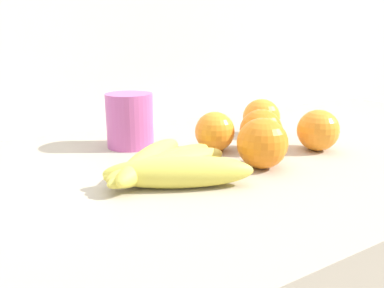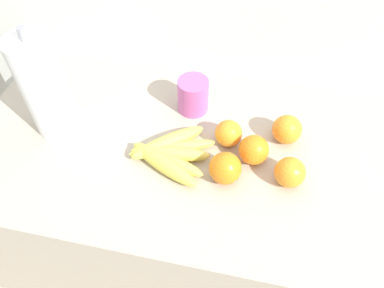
{
  "view_description": "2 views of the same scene",
  "coord_description": "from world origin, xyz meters",
  "px_view_note": "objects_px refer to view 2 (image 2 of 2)",
  "views": [
    {
      "loc": [
        -0.41,
        -0.5,
        1.05
      ],
      "look_at": [
        -0.13,
        -0.03,
        0.9
      ],
      "focal_mm": 35.6,
      "sensor_mm": 36.0,
      "label": 1
    },
    {
      "loc": [
        -0.0,
        -0.59,
        1.59
      ],
      "look_at": [
        -0.12,
        -0.05,
        0.93
      ],
      "focal_mm": 34.28,
      "sensor_mm": 36.0,
      "label": 2
    }
  ],
  "objects_px": {
    "orange_center": "(227,169)",
    "paper_towel_roll": "(46,88)",
    "orange_back_left": "(230,134)",
    "mug": "(194,96)",
    "orange_front": "(292,173)",
    "orange_far_right": "(255,150)",
    "banana_bunch": "(170,154)",
    "orange_right": "(288,130)"
  },
  "relations": [
    {
      "from": "orange_center",
      "to": "paper_towel_roll",
      "type": "xyz_separation_m",
      "value": [
        -0.46,
        0.08,
        0.1
      ]
    },
    {
      "from": "orange_back_left",
      "to": "mug",
      "type": "bearing_deg",
      "value": 137.38
    },
    {
      "from": "mug",
      "to": "orange_front",
      "type": "bearing_deg",
      "value": -35.95
    },
    {
      "from": "orange_center",
      "to": "mug",
      "type": "xyz_separation_m",
      "value": [
        -0.12,
        0.22,
        0.01
      ]
    },
    {
      "from": "orange_far_right",
      "to": "orange_back_left",
      "type": "height_order",
      "value": "orange_far_right"
    },
    {
      "from": "banana_bunch",
      "to": "orange_center",
      "type": "distance_m",
      "value": 0.15
    },
    {
      "from": "orange_center",
      "to": "orange_front",
      "type": "bearing_deg",
      "value": 8.29
    },
    {
      "from": "orange_center",
      "to": "orange_front",
      "type": "distance_m",
      "value": 0.15
    },
    {
      "from": "paper_towel_roll",
      "to": "banana_bunch",
      "type": "bearing_deg",
      "value": -8.61
    },
    {
      "from": "banana_bunch",
      "to": "orange_front",
      "type": "relative_size",
      "value": 2.96
    },
    {
      "from": "orange_center",
      "to": "mug",
      "type": "bearing_deg",
      "value": 119.41
    },
    {
      "from": "orange_back_left",
      "to": "orange_center",
      "type": "xyz_separation_m",
      "value": [
        0.01,
        -0.11,
        0.0
      ]
    },
    {
      "from": "orange_far_right",
      "to": "orange_center",
      "type": "bearing_deg",
      "value": -130.17
    },
    {
      "from": "orange_right",
      "to": "paper_towel_roll",
      "type": "relative_size",
      "value": 0.25
    },
    {
      "from": "banana_bunch",
      "to": "orange_center",
      "type": "xyz_separation_m",
      "value": [
        0.15,
        -0.03,
        0.02
      ]
    },
    {
      "from": "orange_far_right",
      "to": "mug",
      "type": "distance_m",
      "value": 0.24
    },
    {
      "from": "mug",
      "to": "paper_towel_roll",
      "type": "bearing_deg",
      "value": -157.37
    },
    {
      "from": "orange_back_left",
      "to": "mug",
      "type": "distance_m",
      "value": 0.16
    },
    {
      "from": "banana_bunch",
      "to": "mug",
      "type": "distance_m",
      "value": 0.19
    },
    {
      "from": "banana_bunch",
      "to": "orange_far_right",
      "type": "relative_size",
      "value": 2.9
    },
    {
      "from": "banana_bunch",
      "to": "orange_back_left",
      "type": "xyz_separation_m",
      "value": [
        0.14,
        0.08,
        0.02
      ]
    },
    {
      "from": "orange_right",
      "to": "orange_center",
      "type": "relative_size",
      "value": 0.97
    },
    {
      "from": "orange_front",
      "to": "orange_far_right",
      "type": "bearing_deg",
      "value": 151.15
    },
    {
      "from": "banana_bunch",
      "to": "orange_front",
      "type": "height_order",
      "value": "orange_front"
    },
    {
      "from": "banana_bunch",
      "to": "orange_front",
      "type": "xyz_separation_m",
      "value": [
        0.3,
        -0.01,
        0.02
      ]
    },
    {
      "from": "orange_center",
      "to": "mug",
      "type": "height_order",
      "value": "mug"
    },
    {
      "from": "orange_back_left",
      "to": "orange_right",
      "type": "bearing_deg",
      "value": 16.29
    },
    {
      "from": "banana_bunch",
      "to": "orange_center",
      "type": "bearing_deg",
      "value": -11.28
    },
    {
      "from": "banana_bunch",
      "to": "paper_towel_roll",
      "type": "relative_size",
      "value": 0.72
    },
    {
      "from": "orange_center",
      "to": "paper_towel_roll",
      "type": "relative_size",
      "value": 0.26
    },
    {
      "from": "banana_bunch",
      "to": "orange_right",
      "type": "relative_size",
      "value": 2.86
    },
    {
      "from": "paper_towel_roll",
      "to": "mug",
      "type": "bearing_deg",
      "value": 22.63
    },
    {
      "from": "orange_front",
      "to": "paper_towel_roll",
      "type": "xyz_separation_m",
      "value": [
        -0.61,
        0.06,
        0.1
      ]
    },
    {
      "from": "banana_bunch",
      "to": "orange_front",
      "type": "distance_m",
      "value": 0.3
    },
    {
      "from": "orange_front",
      "to": "paper_towel_roll",
      "type": "distance_m",
      "value": 0.62
    },
    {
      "from": "orange_back_left",
      "to": "orange_center",
      "type": "relative_size",
      "value": 0.9
    },
    {
      "from": "orange_back_left",
      "to": "orange_right",
      "type": "xyz_separation_m",
      "value": [
        0.14,
        0.04,
        0.0
      ]
    },
    {
      "from": "orange_right",
      "to": "orange_center",
      "type": "distance_m",
      "value": 0.21
    },
    {
      "from": "orange_front",
      "to": "orange_center",
      "type": "bearing_deg",
      "value": -171.71
    },
    {
      "from": "orange_center",
      "to": "paper_towel_roll",
      "type": "bearing_deg",
      "value": 170.54
    },
    {
      "from": "orange_right",
      "to": "mug",
      "type": "bearing_deg",
      "value": 166.23
    },
    {
      "from": "orange_far_right",
      "to": "orange_right",
      "type": "relative_size",
      "value": 0.99
    }
  ]
}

